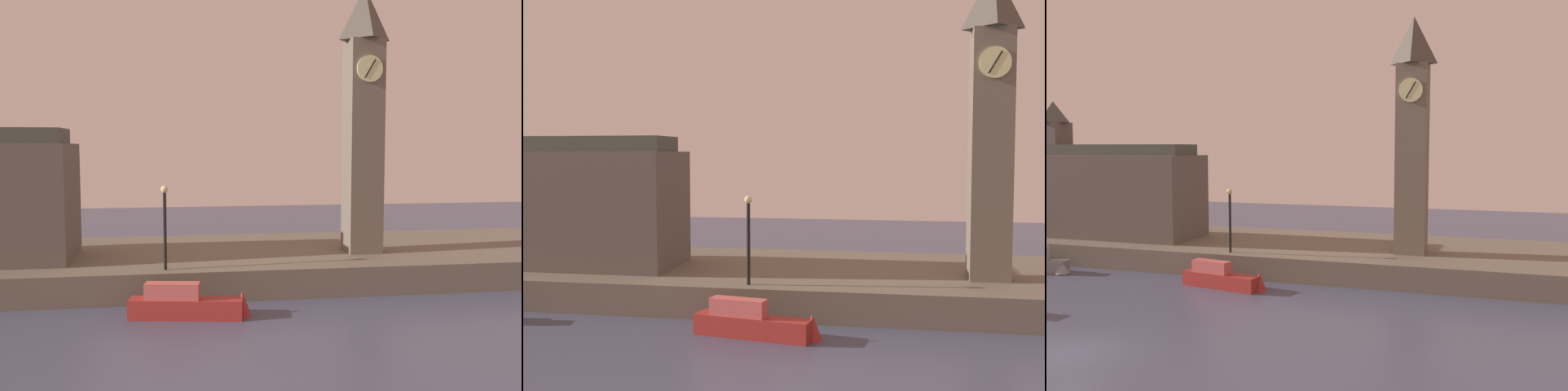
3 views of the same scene
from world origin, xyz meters
TOP-DOWN VIEW (x-y plane):
  - far_embankment at (0.00, 20.00)m, footprint 70.00×12.00m
  - clock_tower at (11.14, 18.30)m, footprint 2.09×2.14m
  - streetlamp at (0.08, 14.93)m, footprint 0.36×0.36m
  - boat_dinghy_red at (1.26, 11.72)m, footprint 5.52×1.86m

SIDE VIEW (x-z plane):
  - boat_dinghy_red at x=1.26m, z-range -0.28..1.45m
  - far_embankment at x=0.00m, z-range 0.00..1.50m
  - streetlamp at x=0.08m, z-range 1.99..6.10m
  - clock_tower at x=11.14m, z-range 1.75..16.57m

